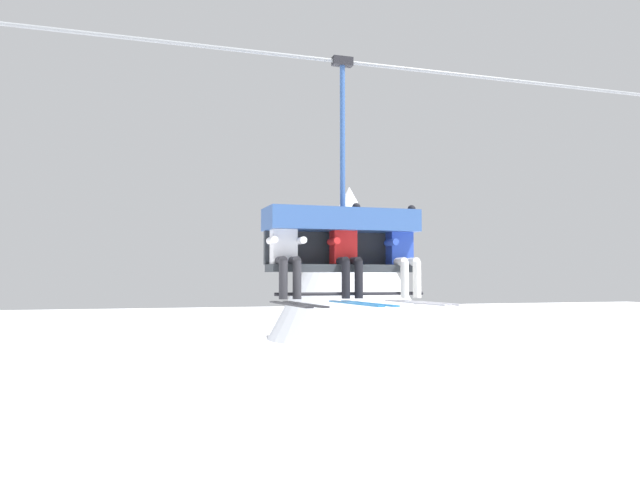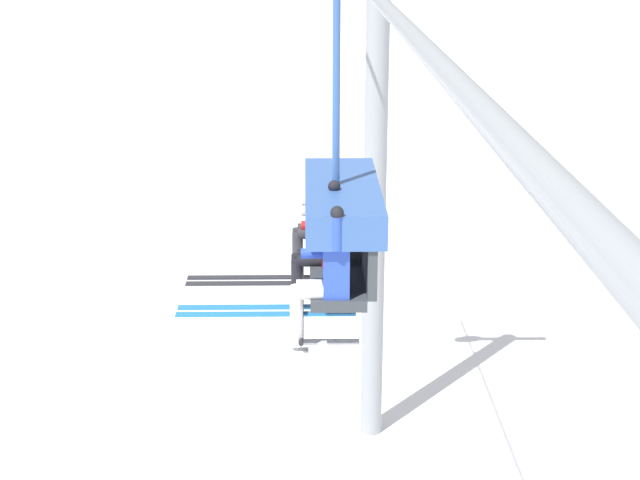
{
  "view_description": "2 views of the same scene",
  "coord_description": "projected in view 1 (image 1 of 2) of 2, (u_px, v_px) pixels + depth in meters",
  "views": [
    {
      "loc": [
        -3.71,
        -8.65,
        4.97
      ],
      "look_at": [
        -1.19,
        -0.67,
        5.49
      ],
      "focal_mm": 35.0,
      "sensor_mm": 36.0,
      "label": 1
    },
    {
      "loc": [
        7.73,
        -1.07,
        8.21
      ],
      "look_at": [
        -0.69,
        -0.95,
        5.44
      ],
      "focal_mm": 55.0,
      "sensor_mm": 36.0,
      "label": 2
    }
  ],
  "objects": [
    {
      "name": "mountain_peak_central",
      "position": [
        349.0,
        262.0,
        52.11
      ],
      "size": [
        13.72,
        13.72,
        12.7
      ],
      "color": "white",
      "rests_on": "ground_plane"
    },
    {
      "name": "lift_cable",
      "position": [
        479.0,
        77.0,
        9.13
      ],
      "size": [
        18.33,
        0.05,
        0.05
      ],
      "color": "gray"
    },
    {
      "name": "chairlift_chair",
      "position": [
        341.0,
        230.0,
        8.42
      ],
      "size": [
        2.06,
        0.74,
        3.23
      ],
      "color": "#33383D"
    },
    {
      "name": "skier_white",
      "position": [
        286.0,
        251.0,
        7.94
      ],
      "size": [
        0.46,
        1.7,
        1.23
      ],
      "color": "silver"
    },
    {
      "name": "skier_red",
      "position": [
        347.0,
        250.0,
        8.2
      ],
      "size": [
        0.48,
        1.7,
        1.34
      ],
      "color": "red"
    },
    {
      "name": "skier_blue",
      "position": [
        404.0,
        251.0,
        8.45
      ],
      "size": [
        0.48,
        1.7,
        1.34
      ],
      "color": "#2847B7"
    }
  ]
}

